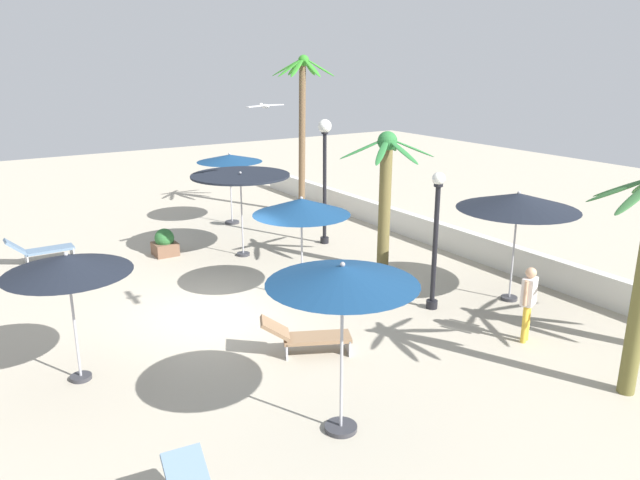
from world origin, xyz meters
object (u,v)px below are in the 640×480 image
seagull_1 (265,106)px  lounge_chair_1 (306,336)px  patio_umbrella_5 (342,277)px  palm_tree_2 (385,184)px  planter (165,243)px  palm_tree_1 (303,115)px  lounge_chair_0 (40,250)px  patio_umbrella_2 (301,207)px  lamp_post_0 (436,235)px  patio_umbrella_4 (67,265)px  patio_umbrella_3 (230,159)px  patio_umbrella_1 (240,178)px  lamp_post_1 (325,161)px  guest_0 (529,297)px  patio_umbrella_0 (518,202)px

seagull_1 → lounge_chair_1: bearing=-20.4°
patio_umbrella_5 → palm_tree_2: 8.20m
planter → patio_umbrella_5: bearing=-3.9°
palm_tree_1 → lounge_chair_0: size_ratio=3.19×
patio_umbrella_2 → lamp_post_0: size_ratio=0.79×
patio_umbrella_2 → planter: size_ratio=3.16×
patio_umbrella_4 → palm_tree_2: bearing=102.1°
lamp_post_0 → patio_umbrella_3: bearing=-175.9°
patio_umbrella_1 → palm_tree_1: bearing=129.5°
lamp_post_1 → lounge_chair_1: (6.49, -4.69, -2.35)m
lamp_post_0 → lounge_chair_1: bearing=-84.0°
patio_umbrella_1 → patio_umbrella_5: patio_umbrella_5 is taller
patio_umbrella_2 → patio_umbrella_3: (-7.82, 1.66, -0.02)m
lounge_chair_0 → lamp_post_1: bearing=70.4°
patio_umbrella_4 → patio_umbrella_5: 5.24m
patio_umbrella_1 → lounge_chair_1: bearing=-15.1°
lamp_post_0 → patio_umbrella_1: bearing=-161.9°
patio_umbrella_5 → lounge_chair_0: bearing=-167.6°
guest_0 → planter: guest_0 is taller
palm_tree_1 → planter: bearing=-70.6°
patio_umbrella_5 → patio_umbrella_4: bearing=-141.4°
patio_umbrella_0 → patio_umbrella_2: 5.29m
guest_0 → planter: size_ratio=2.00×
lamp_post_0 → lounge_chair_1: lamp_post_0 is taller
patio_umbrella_4 → palm_tree_1: size_ratio=0.43×
patio_umbrella_4 → patio_umbrella_0: bearing=80.6°
lamp_post_1 → patio_umbrella_3: bearing=-159.2°
patio_umbrella_0 → patio_umbrella_5: bearing=-70.7°
patio_umbrella_5 → palm_tree_2: bearing=136.9°
patio_umbrella_0 → palm_tree_1: bearing=178.6°
lounge_chair_1 → patio_umbrella_2: bearing=150.4°
lamp_post_1 → planter: bearing=-108.2°
lounge_chair_1 → seagull_1: 7.17m
lounge_chair_0 → lounge_chair_1: (9.44, 3.60, 0.01)m
guest_0 → lounge_chair_1: bearing=-115.5°
palm_tree_2 → palm_tree_1: bearing=167.6°
patio_umbrella_3 → lounge_chair_0: size_ratio=1.39×
patio_umbrella_2 → patio_umbrella_4: (1.23, -5.71, -0.09)m
patio_umbrella_1 → palm_tree_2: bearing=39.7°
patio_umbrella_2 → lamp_post_1: size_ratio=0.66×
palm_tree_1 → lounge_chair_1: (10.35, -6.20, -3.44)m
palm_tree_2 → lounge_chair_1: (3.33, -4.66, -2.14)m
patio_umbrella_1 → guest_0: (8.81, 2.50, -1.42)m
patio_umbrella_0 → patio_umbrella_2: patio_umbrella_0 is taller
patio_umbrella_1 → seagull_1: (1.34, 0.18, 2.21)m
patio_umbrella_3 → lounge_chair_1: (10.47, -3.17, -2.00)m
patio_umbrella_2 → patio_umbrella_3: patio_umbrella_2 is taller
patio_umbrella_0 → planter: bearing=-143.6°
patio_umbrella_0 → patio_umbrella_2: (-2.90, -4.42, -0.15)m
patio_umbrella_3 → patio_umbrella_4: size_ratio=1.02×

